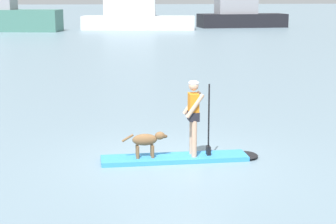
{
  "coord_description": "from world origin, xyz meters",
  "views": [
    {
      "loc": [
        -1.93,
        -12.1,
        3.64
      ],
      "look_at": [
        0.0,
        1.0,
        0.9
      ],
      "focal_mm": 60.97,
      "sensor_mm": 36.0,
      "label": 1
    }
  ],
  "objects_px": {
    "person_paddler": "(194,113)",
    "dog": "(147,140)",
    "moored_boat_port": "(240,16)",
    "paddleboard": "(185,158)",
    "moored_boat_far_port": "(135,16)"
  },
  "relations": [
    {
      "from": "person_paddler",
      "to": "dog",
      "type": "bearing_deg",
      "value": 179.92
    },
    {
      "from": "person_paddler",
      "to": "moored_boat_port",
      "type": "distance_m",
      "value": 52.76
    },
    {
      "from": "paddleboard",
      "to": "person_paddler",
      "type": "relative_size",
      "value": 2.1
    },
    {
      "from": "paddleboard",
      "to": "dog",
      "type": "relative_size",
      "value": 3.5
    },
    {
      "from": "dog",
      "to": "person_paddler",
      "type": "bearing_deg",
      "value": -0.08
    },
    {
      "from": "person_paddler",
      "to": "moored_boat_far_port",
      "type": "relative_size",
      "value": 0.14
    },
    {
      "from": "moored_boat_port",
      "to": "dog",
      "type": "bearing_deg",
      "value": -107.64
    },
    {
      "from": "person_paddler",
      "to": "dog",
      "type": "xyz_separation_m",
      "value": [
        -1.05,
        0.0,
        -0.6
      ]
    },
    {
      "from": "paddleboard",
      "to": "person_paddler",
      "type": "distance_m",
      "value": 1.05
    },
    {
      "from": "paddleboard",
      "to": "moored_boat_port",
      "type": "height_order",
      "value": "moored_boat_port"
    },
    {
      "from": "paddleboard",
      "to": "person_paddler",
      "type": "bearing_deg",
      "value": -0.08
    },
    {
      "from": "dog",
      "to": "paddleboard",
      "type": "bearing_deg",
      "value": -0.08
    },
    {
      "from": "dog",
      "to": "moored_boat_far_port",
      "type": "relative_size",
      "value": 0.08
    },
    {
      "from": "person_paddler",
      "to": "moored_boat_far_port",
      "type": "xyz_separation_m",
      "value": [
        3.03,
        47.87,
        0.29
      ]
    },
    {
      "from": "paddleboard",
      "to": "moored_boat_far_port",
      "type": "height_order",
      "value": "moored_boat_far_port"
    }
  ]
}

